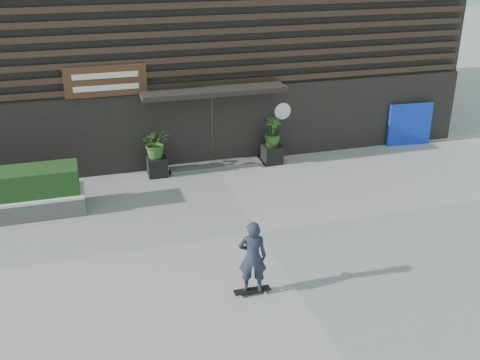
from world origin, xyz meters
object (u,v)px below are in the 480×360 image
object	(u,v)px
raised_bed	(18,206)
blue_tarp	(410,124)
planter_pot_right	(272,154)
skateboarder	(253,257)
planter_pot_left	(157,166)

from	to	relation	value
raised_bed	blue_tarp	xyz separation A→B (m)	(13.09, 1.94, 0.50)
blue_tarp	planter_pot_right	bearing A→B (deg)	-172.08
planter_pot_right	blue_tarp	world-z (taller)	blue_tarp
raised_bed	blue_tarp	distance (m)	13.24
planter_pot_right	skateboarder	distance (m)	7.49
raised_bed	planter_pot_left	bearing A→B (deg)	22.31
planter_pot_left	skateboarder	distance (m)	6.99
raised_bed	planter_pot_right	bearing A→B (deg)	11.89
planter_pot_right	blue_tarp	size ratio (longest dim) A/B	0.37
planter_pot_left	skateboarder	bearing A→B (deg)	-82.25
raised_bed	blue_tarp	bearing A→B (deg)	8.45
planter_pot_right	raised_bed	distance (m)	7.98
raised_bed	skateboarder	size ratio (longest dim) A/B	2.06
blue_tarp	skateboarder	xyz separation A→B (m)	(-8.14, -7.20, 0.14)
skateboarder	planter_pot_right	bearing A→B (deg)	67.48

